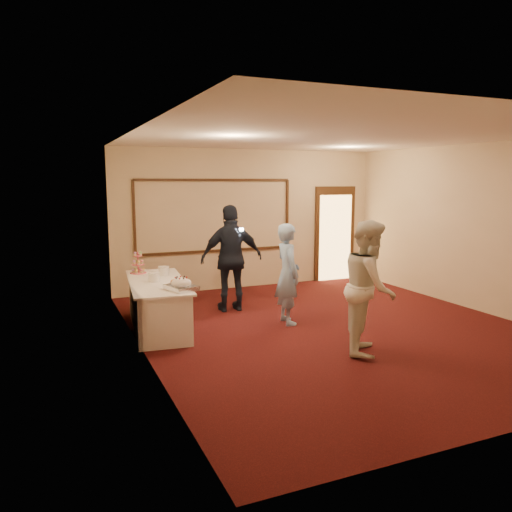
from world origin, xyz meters
The scene contains 14 objects.
floor centered at (0.00, 0.00, 0.00)m, with size 7.00×7.00×0.00m, color black.
room_walls centered at (0.00, 0.00, 2.03)m, with size 6.04×7.04×3.02m.
wall_molding centered at (-0.80, 3.47, 1.60)m, with size 3.45×0.04×1.55m.
doorway centered at (2.15, 3.45, 1.08)m, with size 1.05×0.07×2.20m.
buffet_table centered at (-2.57, 1.11, 0.39)m, with size 1.09×2.30×0.77m.
pavlova_tray centered at (-2.38, 0.34, 0.85)m, with size 0.46×0.53×0.18m.
cupcake_stand centered at (-2.72, 1.91, 0.91)m, with size 0.27×0.27×0.40m.
plate_stack_a centered at (-2.62, 1.10, 0.85)m, with size 0.18×0.18×0.15m.
plate_stack_b centered at (-2.36, 1.54, 0.85)m, with size 0.18×0.18×0.15m.
tart centered at (-2.32, 0.76, 0.80)m, with size 0.28×0.28×0.06m.
man centered at (-0.53, 0.58, 0.83)m, with size 0.60×0.40×1.65m, color #8FB9E8.
woman centered at (-0.14, -1.10, 0.91)m, with size 0.89×0.69×1.82m, color white.
guest centered at (-1.10, 1.70, 0.96)m, with size 1.12×0.47×1.91m, color black.
camera_flash centered at (-0.96, 1.57, 1.48)m, with size 0.07×0.04×0.05m, color white.
Camera 1 is at (-4.16, -6.58, 2.34)m, focal length 35.00 mm.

